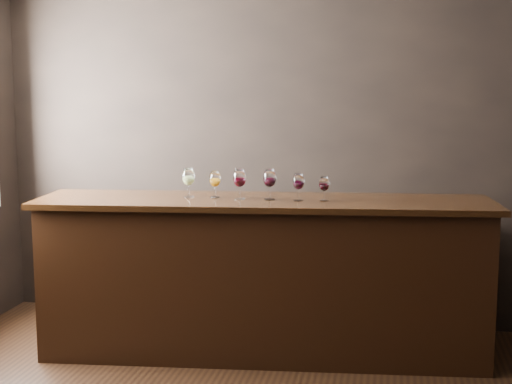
% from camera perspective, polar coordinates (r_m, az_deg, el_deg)
% --- Properties ---
extents(room_shell, '(5.02, 4.52, 2.81)m').
position_cam_1_polar(room_shell, '(3.76, -4.74, 6.57)').
color(room_shell, black).
rests_on(room_shell, ground).
extents(bar_counter, '(3.20, 1.02, 1.10)m').
position_cam_1_polar(bar_counter, '(5.20, 0.58, -7.04)').
color(bar_counter, black).
rests_on(bar_counter, ground).
extents(bar_top, '(3.31, 1.10, 0.04)m').
position_cam_1_polar(bar_top, '(5.08, 0.59, -0.81)').
color(bar_top, black).
rests_on(bar_top, bar_counter).
extents(back_bar_shelf, '(2.52, 0.40, 0.91)m').
position_cam_1_polar(back_bar_shelf, '(5.77, 3.91, -6.53)').
color(back_bar_shelf, black).
rests_on(back_bar_shelf, ground).
extents(glass_white, '(0.09, 0.09, 0.21)m').
position_cam_1_polar(glass_white, '(5.17, -5.42, 1.16)').
color(glass_white, white).
rests_on(glass_white, bar_top).
extents(glass_amber, '(0.08, 0.08, 0.19)m').
position_cam_1_polar(glass_amber, '(5.15, -3.30, 0.99)').
color(glass_amber, white).
rests_on(glass_amber, bar_top).
extents(glass_red_a, '(0.09, 0.09, 0.22)m').
position_cam_1_polar(glass_red_a, '(5.05, -1.32, 1.06)').
color(glass_red_a, white).
rests_on(glass_red_a, bar_top).
extents(glass_red_b, '(0.09, 0.09, 0.22)m').
position_cam_1_polar(glass_red_b, '(5.04, 1.10, 1.06)').
color(glass_red_b, white).
rests_on(glass_red_b, bar_top).
extents(glass_red_c, '(0.08, 0.08, 0.19)m').
position_cam_1_polar(glass_red_c, '(5.00, 3.42, 0.79)').
color(glass_red_c, white).
rests_on(glass_red_c, bar_top).
extents(glass_red_d, '(0.07, 0.07, 0.17)m').
position_cam_1_polar(glass_red_d, '(5.00, 5.47, 0.61)').
color(glass_red_d, white).
rests_on(glass_red_d, bar_top).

